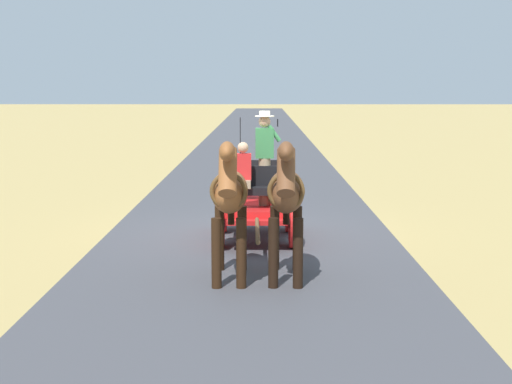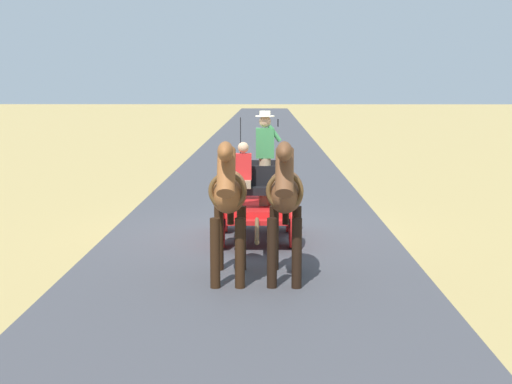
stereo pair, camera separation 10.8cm
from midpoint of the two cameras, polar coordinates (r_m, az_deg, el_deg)
The scene contains 5 objects.
ground_plane at distance 15.30m, azimuth -0.21°, elevation -3.09°, with size 200.00×200.00×0.00m, color tan.
road_surface at distance 15.30m, azimuth -0.21°, elevation -3.08°, with size 5.74×160.00×0.01m, color #424247.
horse_drawn_carriage at distance 14.43m, azimuth 0.30°, elevation -0.49°, with size 1.44×4.50×2.50m.
horse_near_side at distance 11.37m, azimuth 2.49°, elevation -0.25°, with size 0.62×2.13×2.21m.
horse_off_side at distance 11.36m, azimuth -1.84°, elevation -0.25°, with size 0.58×2.13×2.21m.
Camera 2 is at (-0.33, 15.00, 2.98)m, focal length 52.78 mm.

